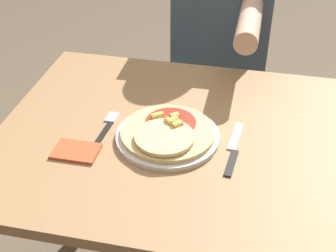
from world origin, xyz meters
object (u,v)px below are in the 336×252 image
(pizza, at_px, (168,132))
(person_diner, at_px, (222,41))
(dining_table, at_px, (170,175))
(knife, at_px, (234,149))
(plate, at_px, (168,136))
(fork, at_px, (106,128))

(pizza, distance_m, person_diner, 0.68)
(dining_table, bearing_deg, knife, -11.56)
(plate, height_order, person_diner, person_diner)
(dining_table, xyz_separation_m, knife, (0.17, -0.03, 0.15))
(plate, bearing_deg, pizza, -89.50)
(pizza, bearing_deg, knife, -1.79)
(dining_table, distance_m, pizza, 0.17)
(fork, bearing_deg, dining_table, 5.83)
(pizza, height_order, fork, pizza)
(fork, xyz_separation_m, person_diner, (0.23, 0.67, -0.04))
(person_diner, bearing_deg, knife, -81.01)
(dining_table, distance_m, person_diner, 0.66)
(fork, bearing_deg, plate, -2.51)
(dining_table, bearing_deg, person_diner, 84.56)
(fork, distance_m, person_diner, 0.71)
(person_diner, bearing_deg, plate, -95.17)
(plate, xyz_separation_m, pizza, (0.00, -0.00, 0.02))
(pizza, xyz_separation_m, fork, (-0.17, 0.01, -0.02))
(knife, distance_m, person_diner, 0.69)
(plate, relative_size, person_diner, 0.21)
(fork, height_order, knife, same)
(dining_table, xyz_separation_m, person_diner, (0.06, 0.65, 0.11))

